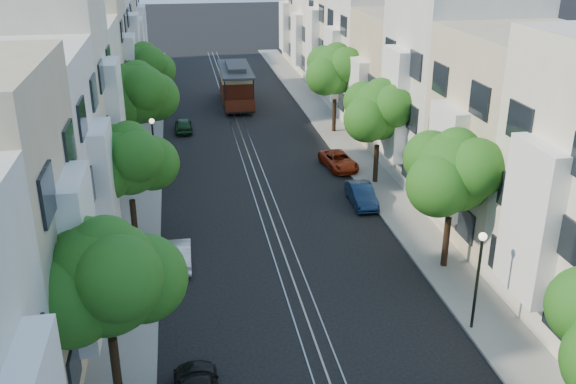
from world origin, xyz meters
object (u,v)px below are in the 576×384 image
tree_e_c (380,112)px  parked_car_w_mid (179,255)px  tree_e_b (455,174)px  tree_e_d (336,71)px  tree_w_a (107,280)px  parked_car_e_mid (361,195)px  tree_w_d (145,68)px  lamp_west (153,141)px  cable_car (236,83)px  tree_w_b (130,162)px  lamp_east (479,267)px  parked_car_w_far (183,125)px  parked_car_e_far (339,161)px  tree_w_c (138,94)px

tree_e_c → parked_car_w_mid: tree_e_c is taller
tree_e_b → tree_e_c: tree_e_b is taller
tree_e_d → tree_w_a: tree_e_d is taller
tree_w_a → parked_car_e_mid: size_ratio=1.87×
tree_w_d → lamp_west: (0.84, -13.98, -1.75)m
cable_car → tree_w_b: bearing=-104.9°
tree_e_b → parked_car_e_mid: bearing=103.0°
tree_e_c → lamp_east: size_ratio=1.57×
tree_w_b → tree_w_d: (0.00, 22.00, 0.20)m
cable_car → tree_e_d: bearing=-54.8°
tree_e_c → parked_car_e_mid: 5.37m
tree_e_d → parked_car_w_far: bearing=169.3°
tree_w_b → lamp_east: tree_w_b is taller
tree_e_c → parked_car_w_mid: bearing=-145.0°
lamp_east → parked_car_w_far: bearing=110.1°
tree_e_b → parked_car_e_far: size_ratio=1.75×
lamp_west → cable_car: size_ratio=0.47×
tree_e_d → tree_w_b: tree_e_d is taller
tree_w_b → tree_e_c: bearing=22.6°
tree_w_c → tree_w_d: size_ratio=1.09×
tree_w_a → parked_car_w_far: tree_w_a is taller
parked_car_e_mid → tree_e_d: bearing=84.1°
tree_w_a → parked_car_e_far: tree_w_a is taller
lamp_west → parked_car_w_far: lamp_west is taller
tree_e_c → parked_car_w_far: (-11.66, 13.21, -4.05)m
tree_e_c → tree_w_b: 15.60m
parked_car_e_mid → tree_w_b: bearing=-165.3°
lamp_east → parked_car_e_far: size_ratio=1.09×
tree_e_d → lamp_west: (-13.56, -8.98, -2.02)m
parked_car_w_far → tree_e_c: bearing=130.6°
tree_e_b → tree_e_d: 22.00m
cable_car → parked_car_e_far: (5.10, -17.88, -1.46)m
tree_e_b → parked_car_w_mid: tree_e_b is taller
tree_e_d → cable_car: tree_e_d is taller
tree_w_d → parked_car_w_mid: (2.06, -24.63, -4.06)m
parked_car_w_far → lamp_east: bearing=109.3°
tree_w_d → parked_car_e_far: bearing=-45.5°
lamp_east → lamp_west: same height
parked_car_e_mid → lamp_west: bearing=158.1°
tree_w_c → lamp_east: tree_w_c is taller
tree_e_c → lamp_west: bearing=171.5°
tree_e_c → parked_car_e_mid: size_ratio=1.82×
tree_e_d → parked_car_e_mid: size_ratio=1.92×
tree_e_c → parked_car_w_far: 18.08m
tree_w_c → parked_car_e_far: size_ratio=1.86×
tree_e_b → parked_car_w_mid: (-12.34, 2.37, -4.19)m
tree_e_c → tree_w_b: bearing=-157.4°
tree_e_b → tree_w_b: 15.25m
tree_e_c → parked_car_w_mid: (-12.34, -8.63, -4.06)m
parked_car_e_mid → tree_w_a: bearing=-128.5°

